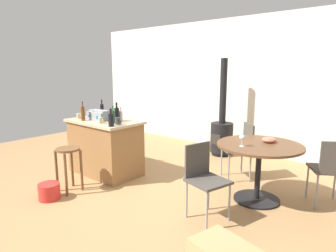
# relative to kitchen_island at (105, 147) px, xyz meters

# --- Properties ---
(ground_plane) EXTENTS (8.80, 8.80, 0.00)m
(ground_plane) POSITION_rel_kitchen_island_xyz_m (0.95, -0.20, -0.44)
(ground_plane) COLOR #A37A4C
(back_wall) EXTENTS (8.00, 0.10, 2.70)m
(back_wall) POSITION_rel_kitchen_island_xyz_m (0.95, 2.72, 0.91)
(back_wall) COLOR silver
(back_wall) RESTS_ON ground_plane
(kitchen_island) EXTENTS (1.21, 0.72, 0.88)m
(kitchen_island) POSITION_rel_kitchen_island_xyz_m (0.00, 0.00, 0.00)
(kitchen_island) COLOR olive
(kitchen_island) RESTS_ON ground_plane
(wooden_stool) EXTENTS (0.32, 0.32, 0.62)m
(wooden_stool) POSITION_rel_kitchen_island_xyz_m (0.19, -0.78, 0.01)
(wooden_stool) COLOR brown
(wooden_stool) RESTS_ON ground_plane
(dining_table) EXTENTS (1.07, 1.07, 0.76)m
(dining_table) POSITION_rel_kitchen_island_xyz_m (2.32, 0.64, 0.14)
(dining_table) COLOR black
(dining_table) RESTS_ON ground_plane
(folding_chair_near) EXTENTS (0.55, 0.55, 0.86)m
(folding_chair_near) POSITION_rel_kitchen_island_xyz_m (3.07, 1.04, 0.07)
(folding_chair_near) COLOR #47423D
(folding_chair_near) RESTS_ON ground_plane
(folding_chair_far) EXTENTS (0.56, 0.56, 0.87)m
(folding_chair_far) POSITION_rel_kitchen_island_xyz_m (1.78, 1.21, 0.07)
(folding_chair_far) COLOR #47423D
(folding_chair_far) RESTS_ON ground_plane
(folding_chair_left) EXTENTS (0.49, 0.49, 0.86)m
(folding_chair_left) POSITION_rel_kitchen_island_xyz_m (2.04, -0.18, 0.06)
(folding_chair_left) COLOR #47423D
(folding_chair_left) RESTS_ON ground_plane
(wood_stove) EXTENTS (0.44, 0.45, 1.89)m
(wood_stove) POSITION_rel_kitchen_island_xyz_m (0.90, 2.15, 0.02)
(wood_stove) COLOR black
(wood_stove) RESTS_ON ground_plane
(toolbox) EXTENTS (0.38, 0.24, 0.16)m
(toolbox) POSITION_rel_kitchen_island_xyz_m (-0.08, -0.03, 0.51)
(toolbox) COLOR gray
(toolbox) RESTS_ON kitchen_island
(bottle_0) EXTENTS (0.08, 0.08, 0.30)m
(bottle_0) POSITION_rel_kitchen_island_xyz_m (0.27, 0.04, 0.56)
(bottle_0) COLOR black
(bottle_0) RESTS_ON kitchen_island
(bottle_1) EXTENTS (0.06, 0.06, 0.29)m
(bottle_1) POSITION_rel_kitchen_island_xyz_m (-0.34, 0.22, 0.55)
(bottle_1) COLOR black
(bottle_1) RESTS_ON kitchen_island
(bottle_2) EXTENTS (0.06, 0.06, 0.31)m
(bottle_2) POSITION_rel_kitchen_island_xyz_m (-0.23, -0.23, 0.56)
(bottle_2) COLOR #603314
(bottle_2) RESTS_ON kitchen_island
(bottle_3) EXTENTS (0.06, 0.06, 0.26)m
(bottle_3) POSITION_rel_kitchen_island_xyz_m (0.32, -0.07, 0.54)
(bottle_3) COLOR #194C23
(bottle_3) RESTS_ON kitchen_island
(bottle_4) EXTENTS (0.08, 0.08, 0.20)m
(bottle_4) POSITION_rel_kitchen_island_xyz_m (0.18, 0.11, 0.52)
(bottle_4) COLOR #194C23
(bottle_4) RESTS_ON kitchen_island
(bottle_5) EXTENTS (0.08, 0.08, 0.26)m
(bottle_5) POSITION_rel_kitchen_island_xyz_m (0.49, -0.25, 0.54)
(bottle_5) COLOR black
(bottle_5) RESTS_ON kitchen_island
(bottle_6) EXTENTS (0.06, 0.06, 0.22)m
(bottle_6) POSITION_rel_kitchen_island_xyz_m (0.27, 0.12, 0.53)
(bottle_6) COLOR #B7B2AD
(bottle_6) RESTS_ON kitchen_island
(cup_0) EXTENTS (0.11, 0.07, 0.09)m
(cup_0) POSITION_rel_kitchen_island_xyz_m (0.17, -0.19, 0.48)
(cup_0) COLOR tan
(cup_0) RESTS_ON kitchen_island
(cup_1) EXTENTS (0.11, 0.07, 0.09)m
(cup_1) POSITION_rel_kitchen_island_xyz_m (-0.44, -0.17, 0.48)
(cup_1) COLOR tan
(cup_1) RESTS_ON kitchen_island
(cup_2) EXTENTS (0.12, 0.09, 0.10)m
(cup_2) POSITION_rel_kitchen_island_xyz_m (-0.38, 0.02, 0.49)
(cup_2) COLOR white
(cup_2) RESTS_ON kitchen_island
(cup_3) EXTENTS (0.12, 0.09, 0.10)m
(cup_3) POSITION_rel_kitchen_island_xyz_m (0.45, -0.09, 0.49)
(cup_3) COLOR #383838
(cup_3) RESTS_ON kitchen_island
(wine_glass) EXTENTS (0.07, 0.07, 0.14)m
(wine_glass) POSITION_rel_kitchen_island_xyz_m (2.20, 0.40, 0.42)
(wine_glass) COLOR silver
(wine_glass) RESTS_ON dining_table
(serving_bowl) EXTENTS (0.18, 0.18, 0.07)m
(serving_bowl) POSITION_rel_kitchen_island_xyz_m (2.37, 0.81, 0.35)
(serving_bowl) COLOR #DB6651
(serving_bowl) RESTS_ON dining_table
(plastic_bucket) EXTENTS (0.28, 0.28, 0.21)m
(plastic_bucket) POSITION_rel_kitchen_island_xyz_m (0.23, -1.11, -0.34)
(plastic_bucket) COLOR red
(plastic_bucket) RESTS_ON ground_plane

